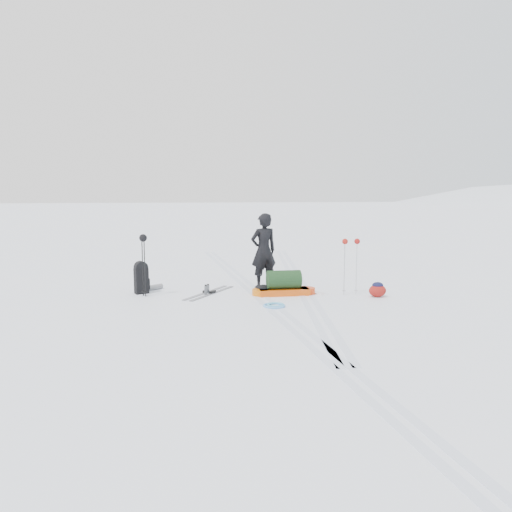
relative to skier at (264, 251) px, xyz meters
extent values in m
plane|color=white|center=(-0.26, -1.18, -0.97)|extent=(200.00, 200.00, 0.00)
cube|color=silver|center=(-0.38, -1.18, -0.97)|extent=(1.40, 17.97, 0.01)
cube|color=silver|center=(-0.14, -1.18, -0.97)|extent=(1.40, 17.97, 0.01)
cube|color=silver|center=(1.02, 0.82, -0.97)|extent=(2.09, 13.88, 0.01)
cube|color=silver|center=(1.26, 0.82, -0.97)|extent=(2.09, 13.88, 0.01)
imported|color=black|center=(0.00, 0.00, 0.00)|extent=(0.81, 0.65, 1.95)
cube|color=#D14D0C|center=(0.34, -0.94, -0.90)|extent=(1.22, 0.51, 0.15)
cylinder|color=red|center=(0.90, -0.94, -0.90)|extent=(0.45, 0.45, 0.15)
cylinder|color=orange|center=(-0.22, -0.94, -0.90)|extent=(0.45, 0.45, 0.15)
cylinder|color=black|center=(0.34, -0.94, -0.60)|extent=(0.81, 0.45, 0.45)
cube|color=black|center=(-3.10, -0.24, -0.66)|extent=(0.38, 0.33, 0.63)
cylinder|color=black|center=(-3.10, -0.24, -0.32)|extent=(0.37, 0.32, 0.31)
cube|color=black|center=(-2.96, -0.17, -0.75)|extent=(0.13, 0.18, 0.27)
cylinder|color=slate|center=(-2.83, 0.16, -0.91)|extent=(0.48, 0.41, 0.14)
cylinder|color=black|center=(-3.04, -0.55, -0.28)|extent=(0.02, 0.02, 1.39)
cylinder|color=black|center=(-2.99, -0.62, -0.28)|extent=(0.02, 0.02, 1.39)
torus|color=black|center=(-3.04, -0.55, -0.87)|extent=(0.10, 0.10, 0.01)
torus|color=black|center=(-2.99, -0.62, -0.87)|extent=(0.10, 0.10, 0.01)
sphere|color=black|center=(-3.01, -0.59, 0.43)|extent=(0.18, 0.18, 0.18)
cylinder|color=#B2B4B9|center=(1.78, -1.18, -0.33)|extent=(0.02, 0.02, 1.29)
cylinder|color=silver|center=(2.08, -1.20, -0.33)|extent=(0.02, 0.02, 1.29)
torus|color=#A5A7AC|center=(1.78, -1.18, -0.87)|extent=(0.10, 0.10, 0.01)
torus|color=#B2B4B9|center=(2.08, -1.20, -0.87)|extent=(0.10, 0.10, 0.01)
sphere|color=maroon|center=(1.78, -1.18, 0.33)|extent=(0.14, 0.14, 0.14)
sphere|color=maroon|center=(2.08, -1.20, 0.33)|extent=(0.14, 0.14, 0.14)
cube|color=gray|center=(-1.37, -0.55, -0.97)|extent=(1.21, 1.67, 0.02)
cube|color=#95979D|center=(-1.53, -0.44, -0.97)|extent=(1.21, 1.67, 0.02)
cube|color=black|center=(-1.37, -0.55, -0.93)|extent=(0.18, 0.21, 0.05)
cube|color=black|center=(-1.53, -0.44, -0.93)|extent=(0.18, 0.21, 0.05)
cube|color=white|center=(0.89, -0.48, -0.97)|extent=(0.79, 1.44, 0.01)
cube|color=silver|center=(1.03, -0.40, -0.97)|extent=(0.79, 1.44, 0.01)
cube|color=black|center=(0.89, -0.48, -0.94)|extent=(0.13, 0.17, 0.04)
cube|color=black|center=(1.03, -0.40, -0.94)|extent=(0.13, 0.17, 0.04)
torus|color=#62ACEF|center=(-0.14, -2.17, -0.95)|extent=(0.65, 0.65, 0.05)
torus|color=#5AB9DB|center=(-0.11, -2.14, -0.94)|extent=(0.51, 0.51, 0.04)
ellipsoid|color=maroon|center=(2.49, -1.55, -0.82)|extent=(0.46, 0.38, 0.30)
ellipsoid|color=black|center=(2.49, -1.55, -0.69)|extent=(0.30, 0.25, 0.15)
cylinder|color=#55595D|center=(-1.55, -0.68, -0.86)|extent=(0.08, 0.08, 0.23)
cylinder|color=slate|center=(-1.48, -0.50, -0.87)|extent=(0.08, 0.08, 0.21)
cylinder|color=black|center=(-1.55, -0.68, -0.73)|extent=(0.07, 0.07, 0.03)
cylinder|color=black|center=(-1.48, -0.50, -0.75)|extent=(0.07, 0.07, 0.03)
ellipsoid|color=black|center=(-0.15, -0.80, -0.86)|extent=(0.44, 0.37, 0.24)
camera|label=1|loc=(-2.23, -12.63, 1.54)|focal=35.00mm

